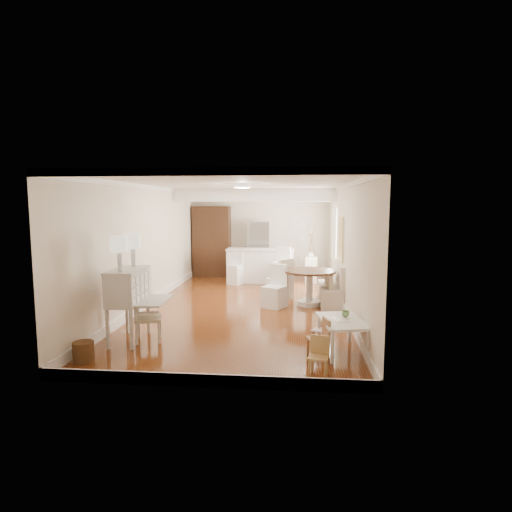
% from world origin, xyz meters
% --- Properties ---
extents(room, '(9.00, 9.04, 2.82)m').
position_xyz_m(room, '(0.04, 0.32, 1.98)').
color(room, brown).
rests_on(room, ground).
extents(secretary_bureau, '(1.03, 1.04, 1.27)m').
position_xyz_m(secretary_bureau, '(-1.70, -2.74, 0.64)').
color(secretary_bureau, beige).
rests_on(secretary_bureau, ground).
extents(gustavian_armchair, '(0.58, 0.58, 0.83)m').
position_xyz_m(gustavian_armchair, '(-1.37, -2.71, 0.41)').
color(gustavian_armchair, silver).
rests_on(gustavian_armchair, ground).
extents(wicker_basket, '(0.36, 0.36, 0.31)m').
position_xyz_m(wicker_basket, '(-2.00, -3.78, 0.16)').
color(wicker_basket, '#513219').
rests_on(wicker_basket, ground).
extents(kids_table, '(0.80, 1.16, 0.54)m').
position_xyz_m(kids_table, '(1.90, -2.98, 0.27)').
color(kids_table, white).
rests_on(kids_table, ground).
extents(kids_chair_a, '(0.38, 0.38, 0.63)m').
position_xyz_m(kids_chair_a, '(1.51, -3.30, 0.32)').
color(kids_chair_a, '#B07B50').
rests_on(kids_chair_a, ground).
extents(kids_chair_b, '(0.35, 0.35, 0.53)m').
position_xyz_m(kids_chair_b, '(1.59, -2.66, 0.27)').
color(kids_chair_b, tan).
rests_on(kids_chair_b, ground).
extents(kids_chair_c, '(0.32, 0.32, 0.55)m').
position_xyz_m(kids_chair_c, '(1.48, -3.98, 0.28)').
color(kids_chair_c, tan).
rests_on(kids_chair_c, ground).
extents(banquette, '(0.52, 1.60, 0.98)m').
position_xyz_m(banquette, '(1.99, 0.50, 0.49)').
color(banquette, silver).
rests_on(banquette, ground).
extents(dining_table, '(1.35, 1.35, 0.83)m').
position_xyz_m(dining_table, '(1.49, 0.22, 0.42)').
color(dining_table, '#4C2B18').
rests_on(dining_table, ground).
extents(slip_chair_near, '(0.64, 0.65, 0.98)m').
position_xyz_m(slip_chair_near, '(0.68, -0.06, 0.49)').
color(slip_chair_near, white).
rests_on(slip_chair_near, ground).
extents(slip_chair_far, '(0.70, 0.70, 1.02)m').
position_xyz_m(slip_chair_far, '(0.77, 0.87, 0.51)').
color(slip_chair_far, white).
rests_on(slip_chair_far, ground).
extents(breakfast_counter, '(2.05, 0.65, 1.03)m').
position_xyz_m(breakfast_counter, '(0.10, 3.10, 0.52)').
color(breakfast_counter, white).
rests_on(breakfast_counter, ground).
extents(bar_stool_left, '(0.48, 0.48, 0.93)m').
position_xyz_m(bar_stool_left, '(-0.62, 2.70, 0.46)').
color(bar_stool_left, white).
rests_on(bar_stool_left, ground).
extents(bar_stool_right, '(0.54, 0.54, 1.13)m').
position_xyz_m(bar_stool_right, '(0.74, 2.58, 0.56)').
color(bar_stool_right, white).
rests_on(bar_stool_right, ground).
extents(pantry_cabinet, '(1.20, 0.60, 2.30)m').
position_xyz_m(pantry_cabinet, '(-1.60, 4.18, 1.15)').
color(pantry_cabinet, '#381E11').
rests_on(pantry_cabinet, ground).
extents(fridge, '(0.75, 0.65, 1.80)m').
position_xyz_m(fridge, '(0.30, 4.15, 0.90)').
color(fridge, silver).
rests_on(fridge, ground).
extents(sideboard, '(0.39, 0.80, 0.75)m').
position_xyz_m(sideboard, '(1.64, 3.38, 0.38)').
color(sideboard, white).
rests_on(sideboard, ground).
extents(pencil_cup, '(0.16, 0.16, 0.10)m').
position_xyz_m(pencil_cup, '(1.97, -2.79, 0.58)').
color(pencil_cup, '#6DA761').
rests_on(pencil_cup, kids_table).
extents(branch_vase, '(0.17, 0.17, 0.18)m').
position_xyz_m(branch_vase, '(1.62, 3.42, 0.84)').
color(branch_vase, white).
rests_on(branch_vase, sideboard).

